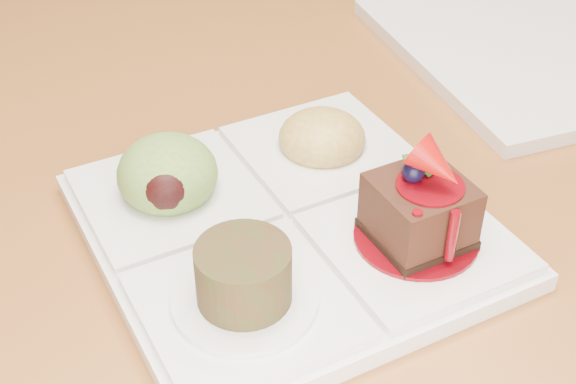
{
  "coord_description": "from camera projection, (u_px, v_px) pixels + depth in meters",
  "views": [
    {
      "loc": [
        -0.22,
        -0.86,
        1.07
      ],
      "look_at": [
        -0.19,
        -0.48,
        0.79
      ],
      "focal_mm": 50.0,
      "sensor_mm": 36.0,
      "label": 1
    }
  ],
  "objects": [
    {
      "name": "dining_table",
      "position": [
        409.0,
        2.0,
        0.93
      ],
      "size": [
        1.0,
        1.8,
        0.75
      ],
      "color": "brown",
      "rests_on": "ground"
    },
    {
      "name": "ground",
      "position": [
        372.0,
        382.0,
        1.35
      ],
      "size": [
        6.0,
        6.0,
        0.0
      ],
      "primitive_type": "plane",
      "color": "#572D19"
    },
    {
      "name": "sampler_plate",
      "position": [
        283.0,
        212.0,
        0.49
      ],
      "size": [
        0.3,
        0.3,
        0.09
      ],
      "rotation": [
        0.0,
        0.0,
        0.4
      ],
      "color": "silver",
      "rests_on": "dining_table"
    },
    {
      "name": "second_plate",
      "position": [
        552.0,
        44.0,
        0.69
      ],
      "size": [
        0.32,
        0.32,
        0.01
      ],
      "primitive_type": "cube",
      "rotation": [
        0.0,
        0.0,
        0.27
      ],
      "color": "silver",
      "rests_on": "dining_table"
    }
  ]
}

